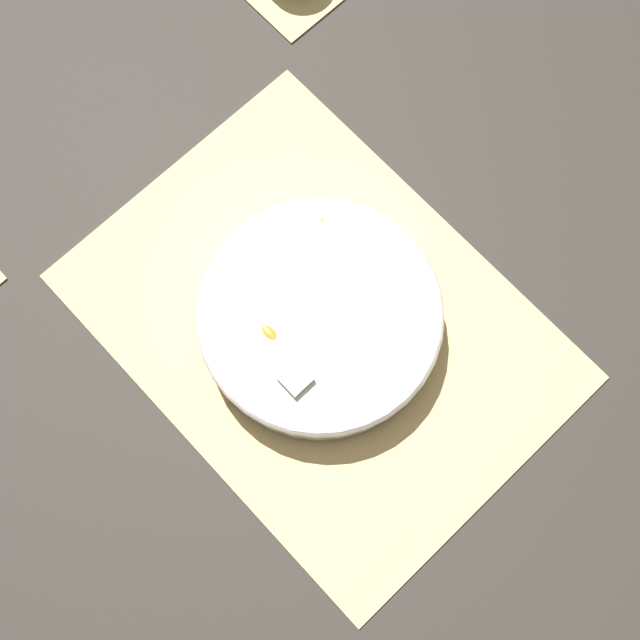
% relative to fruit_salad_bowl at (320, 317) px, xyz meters
% --- Properties ---
extents(ground_plane, '(6.00, 6.00, 0.00)m').
position_rel_fruit_salad_bowl_xyz_m(ground_plane, '(0.00, 0.00, -0.04)').
color(ground_plane, '#2D2823').
extents(bamboo_mat_center, '(0.49, 0.36, 0.01)m').
position_rel_fruit_salad_bowl_xyz_m(bamboo_mat_center, '(0.00, 0.00, -0.03)').
color(bamboo_mat_center, '#D6B775').
rests_on(bamboo_mat_center, ground_plane).
extents(fruit_salad_bowl, '(0.25, 0.25, 0.06)m').
position_rel_fruit_salad_bowl_xyz_m(fruit_salad_bowl, '(0.00, 0.00, 0.00)').
color(fruit_salad_bowl, silver).
rests_on(fruit_salad_bowl, bamboo_mat_center).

